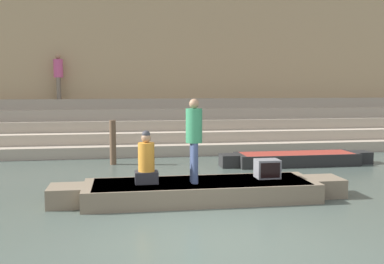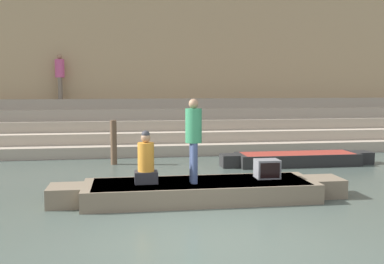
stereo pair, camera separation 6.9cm
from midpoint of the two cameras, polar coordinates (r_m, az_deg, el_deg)
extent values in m
plane|color=#47544C|center=(7.22, 1.50, -13.09)|extent=(120.00, 120.00, 0.00)
cube|color=tan|center=(16.25, -4.47, -1.75)|extent=(36.00, 2.97, 0.37)
cube|color=#B2A28D|center=(16.50, -4.56, -0.35)|extent=(36.00, 2.38, 0.37)
cube|color=tan|center=(16.76, -4.65, 1.02)|extent=(36.00, 1.78, 0.37)
cube|color=#B2A28D|center=(17.03, -4.73, 2.34)|extent=(36.00, 1.19, 0.37)
cube|color=tan|center=(17.30, -4.81, 3.62)|extent=(36.00, 0.59, 0.37)
cube|color=tan|center=(18.24, -5.08, 10.33)|extent=(34.20, 1.20, 7.52)
cube|color=brown|center=(17.69, -4.84, -0.76)|extent=(34.20, 0.12, 0.60)
cube|color=#756651|center=(9.31, 0.94, -7.48)|extent=(4.75, 1.40, 0.39)
cube|color=#993328|center=(9.27, 0.94, -6.46)|extent=(4.37, 1.30, 0.05)
cube|color=#756651|center=(10.12, 16.33, -6.63)|extent=(0.66, 0.77, 0.39)
cube|color=#756651|center=(9.25, -15.97, -7.79)|extent=(0.66, 0.77, 0.39)
cylinder|color=olive|center=(9.97, -3.91, -6.02)|extent=(2.61, 0.04, 0.04)
cylinder|color=#3D4C75|center=(9.17, -0.05, -3.82)|extent=(0.14, 0.14, 0.82)
cylinder|color=#3D4C75|center=(8.99, 0.13, -4.01)|extent=(0.14, 0.14, 0.82)
cylinder|color=#338456|center=(8.99, 0.04, 0.82)|extent=(0.33, 0.33, 0.68)
sphere|color=#9E7556|center=(8.96, 0.04, 3.62)|extent=(0.19, 0.19, 0.19)
cube|color=#28282D|center=(9.15, -6.01, -5.72)|extent=(0.46, 0.36, 0.24)
cylinder|color=orange|center=(9.08, -6.04, -3.18)|extent=(0.33, 0.33, 0.58)
sphere|color=#9E7556|center=(9.03, -6.07, -0.75)|extent=(0.19, 0.19, 0.19)
sphere|color=#333338|center=(9.02, -6.07, -0.32)|extent=(0.17, 0.17, 0.17)
cube|color=slate|center=(9.72, 9.34, -4.61)|extent=(0.50, 0.39, 0.40)
cube|color=black|center=(9.53, 9.71, -4.82)|extent=(0.42, 0.02, 0.32)
cube|color=black|center=(13.70, 12.99, -3.35)|extent=(3.61, 1.04, 0.36)
cube|color=#993328|center=(13.68, 13.01, -2.71)|extent=(3.32, 0.94, 0.05)
cube|color=black|center=(14.59, 20.52, -3.02)|extent=(0.51, 0.57, 0.36)
cube|color=black|center=(13.08, 4.58, -3.65)|extent=(0.51, 0.57, 0.36)
cylinder|color=brown|center=(13.57, -10.16, -1.31)|extent=(0.19, 0.19, 1.33)
cylinder|color=#756656|center=(17.49, -16.62, 5.34)|extent=(0.14, 0.14, 0.80)
cylinder|color=#756656|center=(17.31, -16.70, 5.33)|extent=(0.14, 0.14, 0.80)
cylinder|color=#C64C7F|center=(17.41, -16.73, 7.75)|extent=(0.34, 0.34, 0.67)
sphere|color=#9E7556|center=(17.43, -16.78, 9.15)|extent=(0.19, 0.19, 0.19)
camera|label=1|loc=(0.03, -90.19, -0.02)|focal=42.00mm
camera|label=2|loc=(0.03, 89.81, 0.02)|focal=42.00mm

